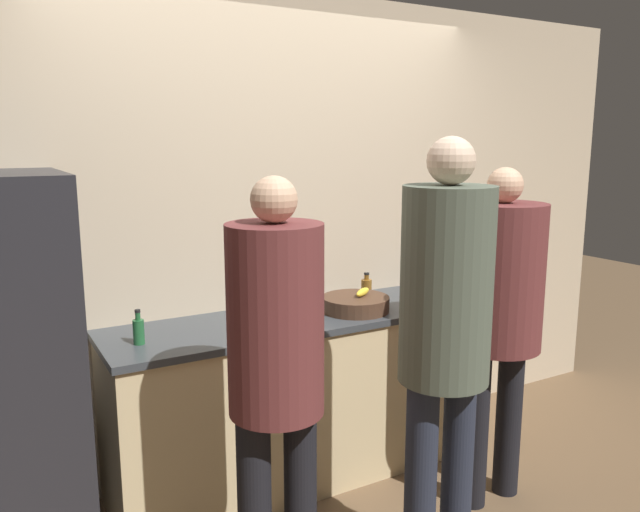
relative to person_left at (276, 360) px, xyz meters
The scene contains 12 objects.
ground_plane 1.25m from the person_left, 41.81° to the left, with size 14.00×14.00×0.00m, color brown.
wall_back 1.29m from the person_left, 64.40° to the left, with size 5.20×0.06×2.60m.
counter 1.15m from the person_left, 56.95° to the left, with size 2.07×0.63×0.90m.
person_left is the anchor object (origin of this frame).
person_center 0.67m from the person_left, 16.62° to the right, with size 0.36×0.36×1.83m.
person_right 1.27m from the person_left, ahead, with size 0.42×0.42×1.69m.
fruit_bowl 1.13m from the person_left, 41.89° to the left, with size 0.37×0.37×0.12m.
utensil_crock 1.07m from the person_left, 57.13° to the left, with size 0.12×0.12×0.28m.
bottle_green 0.84m from the person_left, 112.37° to the left, with size 0.05×0.05×0.16m.
bottle_amber 1.46m from the person_left, 42.92° to the left, with size 0.06×0.06×0.14m.
cup_blue 1.75m from the person_left, 33.49° to the left, with size 0.07×0.07×0.09m.
cup_black 0.77m from the person_left, 59.88° to the left, with size 0.07×0.07×0.09m.
Camera 1 is at (-1.49, -2.47, 1.82)m, focal length 35.00 mm.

